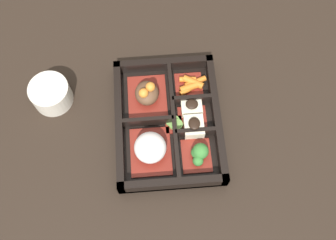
% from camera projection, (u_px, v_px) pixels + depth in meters
% --- Properties ---
extents(ground_plane, '(3.00, 3.00, 0.00)m').
position_uv_depth(ground_plane, '(168.00, 125.00, 0.80)').
color(ground_plane, black).
extents(bento_base, '(0.27, 0.21, 0.01)m').
position_uv_depth(bento_base, '(168.00, 124.00, 0.80)').
color(bento_base, black).
rests_on(bento_base, ground_plane).
extents(bento_rim, '(0.27, 0.21, 0.04)m').
position_uv_depth(bento_rim, '(170.00, 121.00, 0.79)').
color(bento_rim, black).
rests_on(bento_rim, ground_plane).
extents(bowl_rice, '(0.10, 0.08, 0.05)m').
position_uv_depth(bowl_rice, '(150.00, 148.00, 0.75)').
color(bowl_rice, maroon).
rests_on(bowl_rice, bento_base).
extents(bowl_stew, '(0.10, 0.08, 0.05)m').
position_uv_depth(bowl_stew, '(147.00, 94.00, 0.80)').
color(bowl_stew, maroon).
rests_on(bowl_stew, bento_base).
extents(bowl_greens, '(0.07, 0.06, 0.04)m').
position_uv_depth(bowl_greens, '(198.00, 154.00, 0.75)').
color(bowl_greens, maroon).
rests_on(bowl_greens, bento_base).
extents(bowl_tofu, '(0.08, 0.06, 0.04)m').
position_uv_depth(bowl_tofu, '(193.00, 118.00, 0.78)').
color(bowl_tofu, maroon).
rests_on(bowl_tofu, bento_base).
extents(bowl_carrots, '(0.06, 0.07, 0.02)m').
position_uv_depth(bowl_carrots, '(190.00, 85.00, 0.82)').
color(bowl_carrots, maroon).
rests_on(bowl_carrots, bento_base).
extents(bowl_pickles, '(0.04, 0.03, 0.01)m').
position_uv_depth(bowl_pickles, '(174.00, 124.00, 0.79)').
color(bowl_pickles, maroon).
rests_on(bowl_pickles, bento_base).
extents(tea_cup, '(0.08, 0.08, 0.05)m').
position_uv_depth(tea_cup, '(51.00, 94.00, 0.80)').
color(tea_cup, beige).
rests_on(tea_cup, ground_plane).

